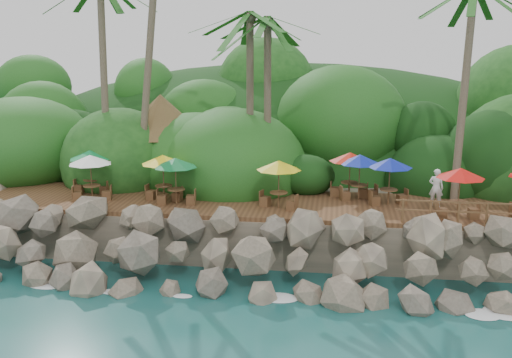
# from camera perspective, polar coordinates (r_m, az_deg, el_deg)

# --- Properties ---
(ground) EXTENTS (140.00, 140.00, 0.00)m
(ground) POSITION_cam_1_polar(r_m,az_deg,el_deg) (22.28, -2.21, -12.03)
(ground) COLOR #19514F
(ground) RESTS_ON ground
(land_base) EXTENTS (32.00, 25.20, 2.10)m
(land_base) POSITION_cam_1_polar(r_m,az_deg,el_deg) (37.01, 2.17, -0.11)
(land_base) COLOR gray
(land_base) RESTS_ON ground
(jungle_hill) EXTENTS (44.80, 28.00, 15.40)m
(jungle_hill) POSITION_cam_1_polar(r_m,az_deg,el_deg) (44.52, 3.15, 0.73)
(jungle_hill) COLOR #143811
(jungle_hill) RESTS_ON ground
(seawall) EXTENTS (29.00, 4.00, 2.30)m
(seawall) POSITION_cam_1_polar(r_m,az_deg,el_deg) (23.65, -1.37, -7.48)
(seawall) COLOR gray
(seawall) RESTS_ON ground
(terrace) EXTENTS (26.00, 5.00, 0.20)m
(terrace) POSITION_cam_1_polar(r_m,az_deg,el_deg) (27.10, 0.00, -2.47)
(terrace) COLOR brown
(terrace) RESTS_ON land_base
(jungle_foliage) EXTENTS (44.00, 16.00, 12.00)m
(jungle_foliage) POSITION_cam_1_polar(r_m,az_deg,el_deg) (36.29, 1.99, -2.08)
(jungle_foliage) COLOR #143811
(jungle_foliage) RESTS_ON ground
(foam_line) EXTENTS (25.20, 0.80, 0.06)m
(foam_line) POSITION_cam_1_polar(r_m,az_deg,el_deg) (22.53, -2.07, -11.64)
(foam_line) COLOR white
(foam_line) RESTS_ON ground
(palapa) EXTENTS (4.77, 4.77, 4.60)m
(palapa) POSITION_cam_1_polar(r_m,az_deg,el_deg) (31.53, -9.30, 6.19)
(palapa) COLOR brown
(palapa) RESTS_ON ground
(dining_clusters) EXTENTS (22.26, 5.03, 2.17)m
(dining_clusters) POSITION_cam_1_polar(r_m,az_deg,el_deg) (26.58, 0.89, 1.44)
(dining_clusters) COLOR brown
(dining_clusters) RESTS_ON terrace
(railing) EXTENTS (6.10, 0.10, 1.00)m
(railing) POSITION_cam_1_polar(r_m,az_deg,el_deg) (25.01, 20.48, -2.96)
(railing) COLOR brown
(railing) RESTS_ON terrace
(waiter) EXTENTS (0.72, 0.56, 1.75)m
(waiter) POSITION_cam_1_polar(r_m,az_deg,el_deg) (27.30, 17.23, -0.84)
(waiter) COLOR white
(waiter) RESTS_ON terrace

